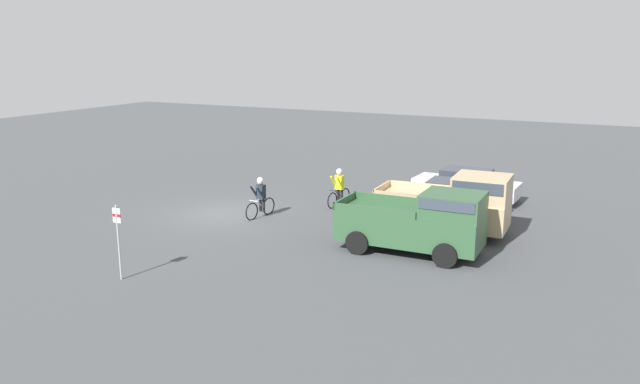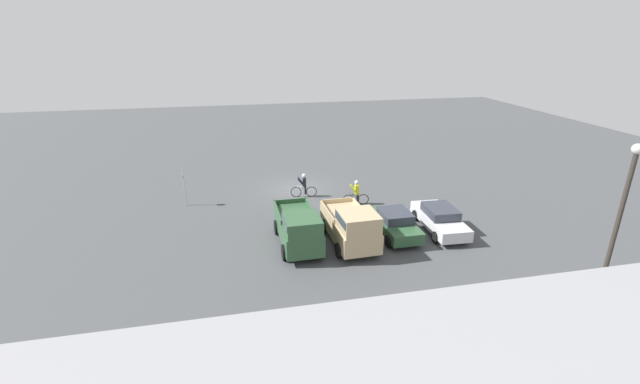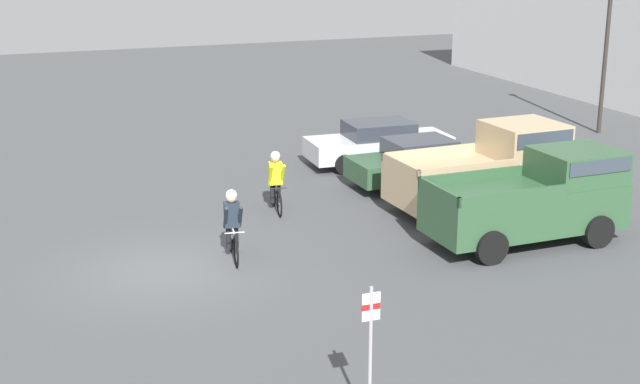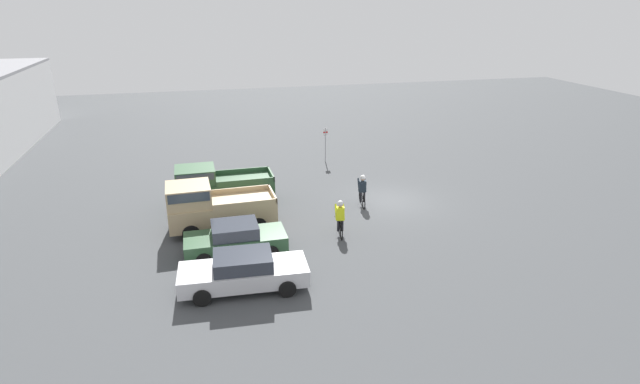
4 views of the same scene
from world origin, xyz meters
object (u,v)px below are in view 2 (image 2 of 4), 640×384
object	(u,v)px
sedan_0	(440,218)
pickup_truck_0	(352,226)
lamppost	(615,233)
cyclist_0	(304,185)
sedan_1	(395,223)
fire_lane_sign	(184,185)
cyclist_1	(356,192)
pickup_truck_1	(299,228)

from	to	relation	value
sedan_0	pickup_truck_0	size ratio (longest dim) A/B	0.97
lamppost	cyclist_0	bearing A→B (deg)	-64.50
sedan_0	sedan_1	world-z (taller)	sedan_1
fire_lane_sign	pickup_truck_0	bearing A→B (deg)	139.61
cyclist_0	cyclist_1	bearing A→B (deg)	146.01
lamppost	sedan_1	bearing A→B (deg)	-67.76
cyclist_0	fire_lane_sign	distance (m)	8.03
sedan_0	lamppost	distance (m)	10.61
pickup_truck_0	pickup_truck_1	bearing A→B (deg)	-8.40
cyclist_1	fire_lane_sign	bearing A→B (deg)	-11.15
sedan_0	fire_lane_sign	bearing A→B (deg)	-25.32
sedan_0	pickup_truck_1	distance (m)	8.42
pickup_truck_0	fire_lane_sign	world-z (taller)	fire_lane_sign
pickup_truck_1	cyclist_1	world-z (taller)	pickup_truck_1
pickup_truck_0	pickup_truck_1	distance (m)	2.84
sedan_0	pickup_truck_0	world-z (taller)	pickup_truck_0
cyclist_1	sedan_1	bearing A→B (deg)	99.76
sedan_0	lamppost	bearing A→B (deg)	97.03
sedan_0	lamppost	size ratio (longest dim) A/B	0.64
sedan_1	fire_lane_sign	size ratio (longest dim) A/B	1.80
sedan_0	cyclist_0	size ratio (longest dim) A/B	2.66
pickup_truck_1	fire_lane_sign	bearing A→B (deg)	-49.20
cyclist_1	lamppost	size ratio (longest dim) A/B	0.23
sedan_1	fire_lane_sign	distance (m)	13.96
sedan_1	lamppost	size ratio (longest dim) A/B	0.56
cyclist_0	cyclist_1	size ratio (longest dim) A/B	1.04
pickup_truck_0	cyclist_1	distance (m)	5.99
sedan_1	lamppost	distance (m)	11.23
pickup_truck_1	fire_lane_sign	distance (m)	9.84
cyclist_1	lamppost	bearing A→B (deg)	108.29
cyclist_0	pickup_truck_0	bearing A→B (deg)	98.94
sedan_1	cyclist_0	xyz separation A→B (m)	(4.01, -7.00, 0.14)
pickup_truck_1	lamppost	distance (m)	13.86
sedan_0	fire_lane_sign	distance (m)	16.41
sedan_1	cyclist_0	size ratio (longest dim) A/B	2.35
fire_lane_sign	lamppost	xyz separation A→B (m)	(-16.04, 16.90, 2.96)
fire_lane_sign	pickup_truck_1	bearing A→B (deg)	130.80
pickup_truck_0	lamppost	bearing A→B (deg)	126.98
sedan_1	cyclist_1	world-z (taller)	cyclist_1
sedan_1	fire_lane_sign	world-z (taller)	fire_lane_sign
pickup_truck_0	sedan_1	bearing A→B (deg)	-164.13
sedan_1	cyclist_1	bearing A→B (deg)	-80.24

